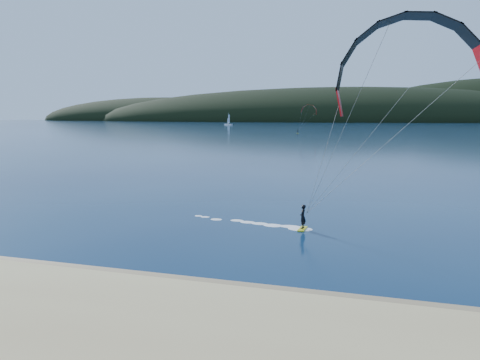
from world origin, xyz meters
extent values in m
plane|color=#081D3C|center=(0.00, 0.00, 0.00)|extent=(1800.00, 1800.00, 0.00)
cube|color=olive|center=(0.00, 4.50, 0.05)|extent=(220.00, 2.50, 0.10)
ellipsoid|color=black|center=(-50.00, 720.00, 0.00)|extent=(840.00, 280.00, 110.00)
ellipsoid|color=black|center=(-380.00, 780.00, 0.00)|extent=(520.00, 220.00, 90.00)
cube|color=#C9CB17|center=(4.70, 17.96, 0.06)|extent=(0.63, 1.60, 0.09)
imported|color=black|center=(4.70, 17.96, 1.05)|extent=(0.52, 0.74, 1.92)
cylinder|color=gray|center=(8.34, 15.43, 6.04)|extent=(0.02, 0.02, 12.22)
cube|color=#C9CB17|center=(-24.01, 211.42, 0.05)|extent=(1.28, 1.53, 0.09)
imported|color=black|center=(-24.01, 211.42, 1.03)|extent=(1.11, 1.16, 1.88)
cylinder|color=gray|center=(-20.85, 209.36, 6.10)|extent=(0.02, 0.02, 11.56)
cube|color=white|center=(-119.64, 396.65, 0.51)|extent=(8.62, 4.77, 1.44)
cylinder|color=white|center=(-119.64, 396.65, 6.16)|extent=(0.21, 0.21, 11.29)
cube|color=white|center=(-119.59, 398.09, 6.16)|extent=(0.77, 2.59, 8.21)
cube|color=white|center=(-119.59, 395.01, 4.10)|extent=(0.61, 1.99, 5.13)
camera|label=1|loc=(9.11, -15.87, 8.96)|focal=32.61mm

